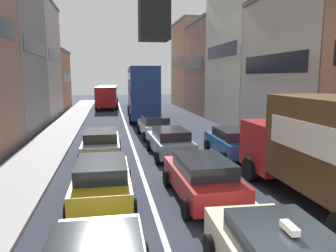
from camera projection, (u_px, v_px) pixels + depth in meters
name	position (u px, v px, depth m)	size (l,w,h in m)	color
sidewalk_left	(60.00, 132.00, 23.44)	(2.60, 64.00, 0.14)	#AAAAAA
lane_stripe_left	(128.00, 131.00, 24.34)	(0.16, 60.00, 0.01)	silver
lane_stripe_right	(171.00, 130.00, 24.95)	(0.16, 60.00, 0.01)	silver
building_row_right	(254.00, 64.00, 28.36)	(7.20, 43.90, 11.82)	#9E7556
removalist_box_truck	(329.00, 148.00, 9.81)	(2.73, 7.71, 3.58)	#A51E1E
sedan_centre_lane_second	(202.00, 177.00, 10.73)	(2.13, 4.34, 1.49)	#A51E1E
wagon_left_lane_second	(102.00, 180.00, 10.44)	(2.07, 4.31, 1.49)	#B29319
hatchback_centre_lane_third	(170.00, 142.00, 16.57)	(2.15, 4.35, 1.49)	#759EB7
sedan_left_lane_third	(101.00, 143.00, 16.12)	(2.06, 4.30, 1.49)	gray
coupe_centre_lane_fourth	(155.00, 126.00, 21.93)	(2.19, 4.36, 1.49)	silver
sedan_right_lane_behind_truck	(232.00, 142.00, 16.55)	(2.14, 4.34, 1.49)	#194C8C
bus_mid_queue_primary	(142.00, 90.00, 31.03)	(3.09, 10.58, 5.06)	navy
bus_far_queue_secondary	(107.00, 95.00, 42.47)	(3.09, 10.59, 2.90)	#B21919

